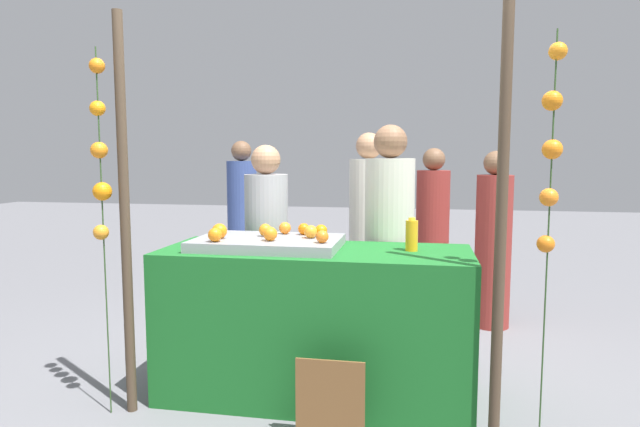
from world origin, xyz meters
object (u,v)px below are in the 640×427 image
(juice_bottle, at_px, (412,235))
(vendor_left, at_px, (267,260))
(orange_0, at_px, (285,228))
(vendor_right, at_px, (389,256))
(chalkboard_sign, at_px, (330,402))
(stall_counter, at_px, (316,323))
(orange_1, at_px, (265,230))

(juice_bottle, bearing_deg, vendor_left, 153.65)
(orange_0, relative_size, vendor_right, 0.05)
(chalkboard_sign, bearing_deg, stall_counter, 108.60)
(chalkboard_sign, distance_m, vendor_right, 1.24)
(orange_1, distance_m, juice_bottle, 0.90)
(orange_1, relative_size, vendor_left, 0.05)
(orange_1, bearing_deg, juice_bottle, -0.87)
(orange_0, height_order, juice_bottle, juice_bottle)
(juice_bottle, distance_m, chalkboard_sign, 1.05)
(orange_1, distance_m, vendor_left, 0.59)
(orange_1, xyz_separation_m, juice_bottle, (0.90, -0.01, -0.01))
(vendor_left, height_order, vendor_right, vendor_right)
(orange_1, height_order, juice_bottle, juice_bottle)
(stall_counter, xyz_separation_m, orange_0, (-0.23, 0.18, 0.55))
(orange_1, relative_size, juice_bottle, 0.40)
(orange_0, xyz_separation_m, vendor_right, (0.64, 0.36, -0.23))
(juice_bottle, height_order, vendor_left, vendor_left)
(stall_counter, distance_m, chalkboard_sign, 0.61)
(stall_counter, relative_size, orange_0, 24.08)
(stall_counter, relative_size, juice_bottle, 9.31)
(vendor_left, relative_size, vendor_right, 0.92)
(juice_bottle, bearing_deg, orange_1, 179.13)
(juice_bottle, relative_size, vendor_left, 0.13)
(orange_1, bearing_deg, vendor_left, 105.35)
(orange_0, xyz_separation_m, juice_bottle, (0.80, -0.13, -0.01))
(vendor_right, bearing_deg, vendor_left, 178.93)
(juice_bottle, height_order, chalkboard_sign, juice_bottle)
(juice_bottle, bearing_deg, vendor_right, 107.72)
(chalkboard_sign, distance_m, vendor_left, 1.37)
(orange_1, bearing_deg, chalkboard_sign, -49.56)
(juice_bottle, distance_m, vendor_left, 1.19)
(orange_0, xyz_separation_m, orange_1, (-0.10, -0.12, 0.00))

